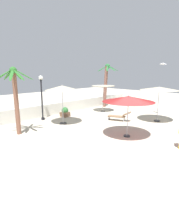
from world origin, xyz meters
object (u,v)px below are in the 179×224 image
(patio_umbrella_2, at_px, (159,89))
(patio_umbrella_3, at_px, (103,87))
(patio_umbrella_4, at_px, (62,88))
(lamp_post_0, at_px, (42,94))
(palm_tree_2, at_px, (106,80))
(lounge_chair_0, at_px, (119,116))
(palm_tree_1, at_px, (15,91))
(seagull_0, at_px, (163,64))
(patio_umbrella_1, at_px, (128,99))
(planter, at_px, (65,112))

(patio_umbrella_2, xyz_separation_m, patio_umbrella_3, (-0.17, 5.60, -0.18))
(patio_umbrella_4, bearing_deg, lamp_post_0, 100.41)
(palm_tree_2, relative_size, lounge_chair_0, 2.51)
(patio_umbrella_2, relative_size, patio_umbrella_3, 1.09)
(patio_umbrella_2, relative_size, lounge_chair_0, 1.55)
(palm_tree_2, bearing_deg, palm_tree_1, -169.02)
(seagull_0, bearing_deg, patio_umbrella_4, 151.31)
(palm_tree_2, height_order, lounge_chair_0, palm_tree_2)
(patio_umbrella_2, xyz_separation_m, lamp_post_0, (-6.18, 7.10, -0.46))
(lounge_chair_0, bearing_deg, palm_tree_2, 48.57)
(palm_tree_1, bearing_deg, patio_umbrella_2, -28.35)
(patio_umbrella_2, bearing_deg, patio_umbrella_3, 91.72)
(patio_umbrella_1, xyz_separation_m, palm_tree_1, (-4.45, 5.34, 0.41))
(palm_tree_2, xyz_separation_m, planter, (-6.53, -0.59, -2.63))
(patio_umbrella_4, distance_m, lounge_chair_0, 5.15)
(patio_umbrella_2, bearing_deg, seagull_0, 19.91)
(patio_umbrella_1, bearing_deg, planter, 83.79)
(palm_tree_2, xyz_separation_m, seagull_0, (-0.50, -6.62, 1.60))
(palm_tree_1, xyz_separation_m, palm_tree_2, (11.74, 2.28, 0.24))
(patio_umbrella_4, height_order, seagull_0, seagull_0)
(palm_tree_1, bearing_deg, lamp_post_0, 33.27)
(lounge_chair_0, relative_size, seagull_0, 2.15)
(patio_umbrella_3, xyz_separation_m, lounge_chair_0, (-1.83, -3.29, -2.05))
(patio_umbrella_2, distance_m, palm_tree_2, 7.71)
(patio_umbrella_3, xyz_separation_m, seagull_0, (2.08, -4.91, 2.15))
(patio_umbrella_1, height_order, lounge_chair_0, patio_umbrella_1)
(lounge_chair_0, bearing_deg, patio_umbrella_4, 145.56)
(lamp_post_0, xyz_separation_m, seagull_0, (8.09, -6.41, 2.42))
(patio_umbrella_3, relative_size, planter, 3.22)
(patio_umbrella_2, xyz_separation_m, seagull_0, (1.91, 0.69, 1.96))
(lounge_chair_0, bearing_deg, patio_umbrella_3, 60.88)
(seagull_0, height_order, planter, seagull_0)
(patio_umbrella_1, relative_size, lamp_post_0, 0.86)
(palm_tree_1, bearing_deg, patio_umbrella_1, -50.20)
(patio_umbrella_1, distance_m, patio_umbrella_4, 5.29)
(palm_tree_2, bearing_deg, patio_umbrella_2, -108.26)
(patio_umbrella_3, height_order, lounge_chair_0, patio_umbrella_3)
(patio_umbrella_1, relative_size, palm_tree_2, 0.65)
(patio_umbrella_4, bearing_deg, patio_umbrella_1, -80.24)
(lamp_post_0, bearing_deg, patio_umbrella_3, -13.98)
(palm_tree_2, distance_m, seagull_0, 6.83)
(seagull_0, bearing_deg, palm_tree_1, 158.88)
(patio_umbrella_4, xyz_separation_m, palm_tree_2, (8.19, 2.41, 0.26))
(lamp_post_0, xyz_separation_m, lounge_chair_0, (4.18, -4.79, -1.78))
(patio_umbrella_4, xyz_separation_m, lounge_chair_0, (3.78, -2.59, -2.35))
(lounge_chair_0, distance_m, planter, 4.89)
(patio_umbrella_4, relative_size, planter, 3.54)
(patio_umbrella_1, height_order, palm_tree_1, palm_tree_1)
(palm_tree_1, bearing_deg, planter, 17.95)
(lamp_post_0, height_order, seagull_0, seagull_0)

